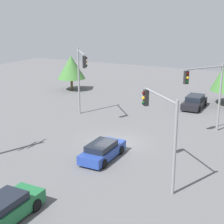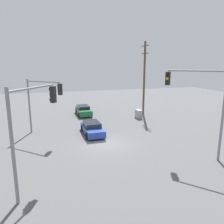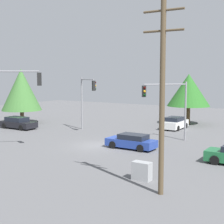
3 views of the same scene
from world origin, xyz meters
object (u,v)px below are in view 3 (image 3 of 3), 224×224
object	(u,v)px
sedan_white	(175,123)
electrical_cabinet	(142,171)
sedan_blue	(132,141)
sedan_dark	(18,123)
traffic_signal_aux	(8,95)
traffic_signal_cross	(168,100)
traffic_signal_main	(87,94)

from	to	relation	value
sedan_white	electrical_cabinet	xyz separation A→B (m)	(-5.81, 19.44, -0.13)
sedan_blue	sedan_dark	world-z (taller)	sedan_dark
sedan_blue	traffic_signal_aux	world-z (taller)	traffic_signal_aux
sedan_blue	sedan_white	bearing A→B (deg)	4.65
traffic_signal_cross	sedan_dark	bearing A→B (deg)	-37.91
sedan_dark	sedan_white	distance (m)	18.35
traffic_signal_aux	electrical_cabinet	size ratio (longest dim) A/B	6.00
traffic_signal_main	traffic_signal_cross	bearing A→B (deg)	30.84
sedan_dark	sedan_blue	bearing A→B (deg)	81.49
traffic_signal_aux	traffic_signal_main	bearing A→B (deg)	54.49
sedan_blue	traffic_signal_main	world-z (taller)	traffic_signal_main
sedan_white	electrical_cabinet	world-z (taller)	sedan_white
sedan_dark	traffic_signal_cross	world-z (taller)	traffic_signal_cross
sedan_white	traffic_signal_cross	bearing A→B (deg)	-72.98
sedan_dark	traffic_signal_cross	xyz separation A→B (m)	(-17.90, -2.22, 3.26)
traffic_signal_main	sedan_dark	bearing A→B (deg)	-126.77
traffic_signal_aux	electrical_cabinet	world-z (taller)	traffic_signal_aux
sedan_blue	electrical_cabinet	world-z (taller)	sedan_blue
sedan_white	traffic_signal_main	xyz separation A→B (m)	(7.67, 6.78, 3.47)
sedan_white	sedan_blue	bearing A→B (deg)	-85.35
sedan_dark	electrical_cabinet	bearing A→B (deg)	65.29
sedan_dark	electrical_cabinet	distance (m)	23.63
traffic_signal_main	electrical_cabinet	size ratio (longest dim) A/B	5.30
sedan_white	traffic_signal_aux	bearing A→B (deg)	-110.03
sedan_blue	traffic_signal_cross	distance (m)	5.89
sedan_blue	traffic_signal_main	bearing A→B (deg)	58.66
traffic_signal_main	sedan_blue	bearing A→B (deg)	2.71
electrical_cabinet	traffic_signal_aux	bearing A→B (deg)	-3.90
traffic_signal_cross	electrical_cabinet	world-z (taller)	traffic_signal_cross
traffic_signal_main	traffic_signal_cross	size ratio (longest dim) A/B	1.07
sedan_blue	traffic_signal_cross	world-z (taller)	traffic_signal_cross
sedan_dark	traffic_signal_aux	distance (m)	13.28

